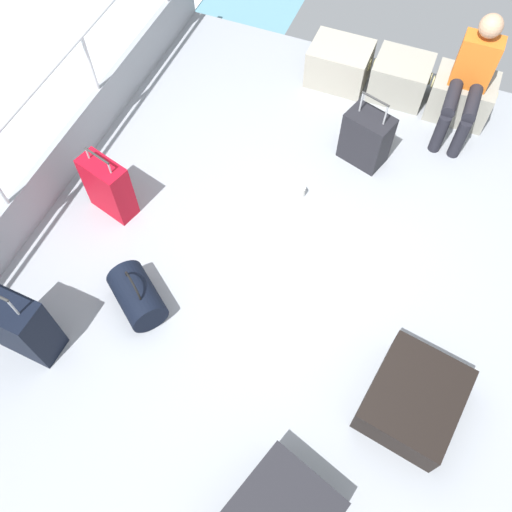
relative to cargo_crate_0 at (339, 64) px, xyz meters
The scene contains 13 objects.
ground_plane 2.16m from the cargo_crate_0, 81.97° to the right, with size 4.40×5.20×0.06m, color gray.
gunwale_port 2.83m from the cargo_crate_0, 131.32° to the right, with size 0.06×5.20×0.45m, color gray.
railing_port 2.89m from the cargo_crate_0, 131.32° to the right, with size 0.04×4.20×1.02m.
cargo_crate_0 is the anchor object (origin of this frame).
cargo_crate_1 0.62m from the cargo_crate_0, ahead, with size 0.57×0.47×0.39m.
cargo_crate_2 1.23m from the cargo_crate_0, ahead, with size 0.61×0.45×0.41m.
passenger_seated 1.30m from the cargo_crate_0, ahead, with size 0.34×0.66×1.11m.
suitcase_0 1.07m from the cargo_crate_0, 60.05° to the right, with size 0.47×0.37×0.73m.
suitcase_1 3.39m from the cargo_crate_0, 63.69° to the right, with size 0.71×0.81×0.28m.
suitcase_3 2.64m from the cargo_crate_0, 119.95° to the right, with size 0.45×0.30×0.68m.
suitcase_4 3.84m from the cargo_crate_0, 109.00° to the right, with size 0.46×0.28×0.84m.
duffel_bag 3.12m from the cargo_crate_0, 102.19° to the right, with size 0.57×0.52×0.43m.
paper_cup 1.56m from the cargo_crate_0, 84.51° to the right, with size 0.08×0.08×0.10m, color white.
Camera 1 is at (0.60, -2.34, 3.89)m, focal length 38.25 mm.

